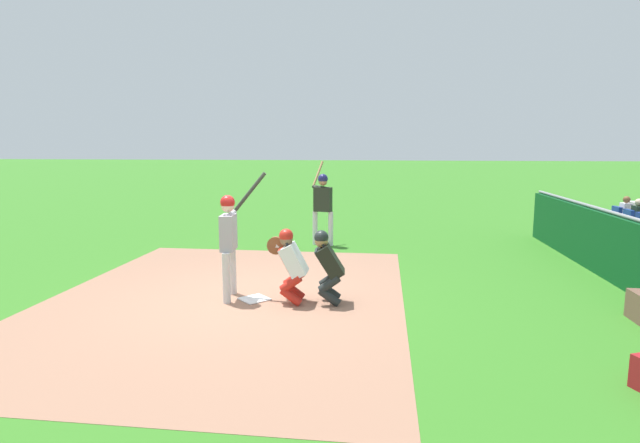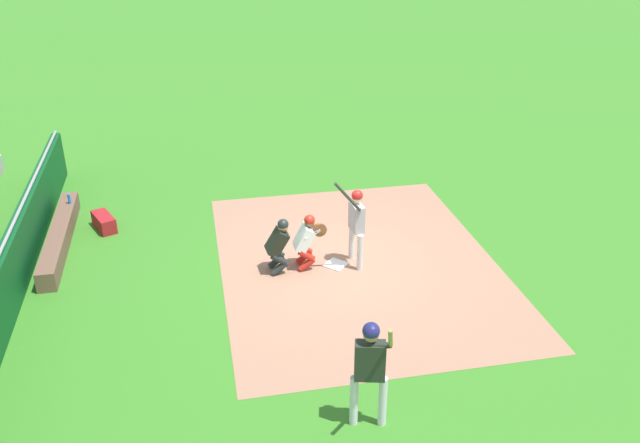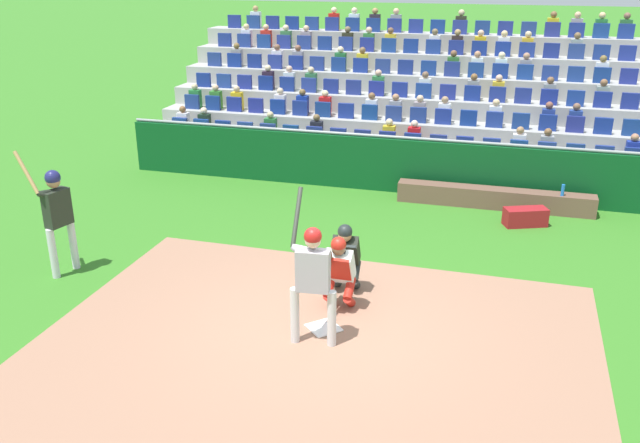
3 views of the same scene
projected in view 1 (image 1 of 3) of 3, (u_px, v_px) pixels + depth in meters
name	position (u px, v px, depth m)	size (l,w,h in m)	color
ground_plane	(254.00, 300.00, 8.61)	(160.00, 160.00, 0.00)	#347522
infield_dirt_patch	(226.00, 299.00, 8.66)	(7.95, 6.06, 0.01)	#9B6D56
home_plate_marker	(254.00, 299.00, 8.60)	(0.44, 0.44, 0.02)	white
batter_at_plate	(229.00, 234.00, 8.54)	(0.71, 0.73, 2.17)	silver
catcher_crouching	(290.00, 261.00, 8.37)	(0.46, 0.71, 1.27)	red
home_plate_umpire	(328.00, 263.00, 8.34)	(0.49, 0.53, 1.25)	#1F2626
on_deck_batter	(323.00, 201.00, 13.17)	(0.80, 0.60, 2.20)	silver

